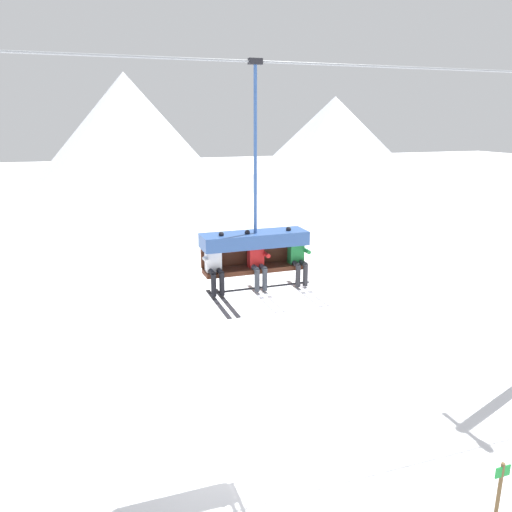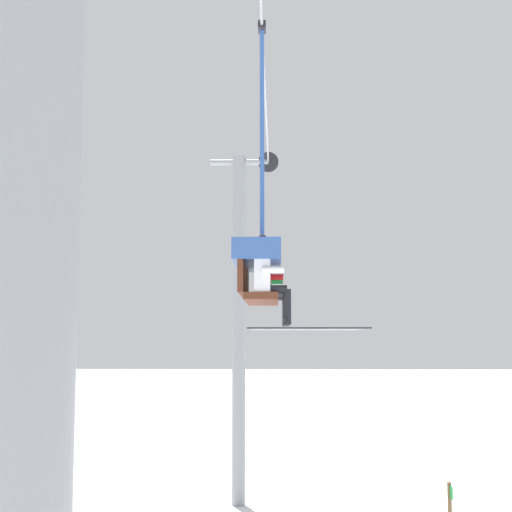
{
  "view_description": "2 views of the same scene",
  "coord_description": "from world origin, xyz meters",
  "px_view_note": "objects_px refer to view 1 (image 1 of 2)",
  "views": [
    {
      "loc": [
        -2.97,
        -10.63,
        8.09
      ],
      "look_at": [
        0.42,
        -0.95,
        5.29
      ],
      "focal_mm": 35.0,
      "sensor_mm": 36.0,
      "label": 1
    },
    {
      "loc": [
        -11.29,
        -1.01,
        4.39
      ],
      "look_at": [
        0.16,
        -0.72,
        5.59
      ],
      "focal_mm": 55.0,
      "sensor_mm": 36.0,
      "label": 2
    }
  ],
  "objects_px": {
    "skier_red": "(257,260)",
    "trail_sign": "(499,493)",
    "skier_green": "(298,256)",
    "chairlift_chair": "(254,243)",
    "skier_white": "(215,264)"
  },
  "relations": [
    {
      "from": "skier_white",
      "to": "trail_sign",
      "type": "height_order",
      "value": "skier_white"
    },
    {
      "from": "skier_white",
      "to": "trail_sign",
      "type": "bearing_deg",
      "value": -35.17
    },
    {
      "from": "skier_red",
      "to": "chairlift_chair",
      "type": "bearing_deg",
      "value": 89.11
    },
    {
      "from": "chairlift_chair",
      "to": "skier_white",
      "type": "bearing_deg",
      "value": -167.27
    },
    {
      "from": "skier_red",
      "to": "skier_green",
      "type": "xyz_separation_m",
      "value": [
        0.95,
        0.0,
        0.0
      ]
    },
    {
      "from": "chairlift_chair",
      "to": "skier_green",
      "type": "height_order",
      "value": "chairlift_chair"
    },
    {
      "from": "skier_red",
      "to": "trail_sign",
      "type": "relative_size",
      "value": 1.06
    },
    {
      "from": "chairlift_chair",
      "to": "skier_white",
      "type": "distance_m",
      "value": 1.02
    },
    {
      "from": "skier_white",
      "to": "skier_red",
      "type": "distance_m",
      "value": 0.94
    },
    {
      "from": "skier_green",
      "to": "skier_white",
      "type": "bearing_deg",
      "value": 180.0
    },
    {
      "from": "chairlift_chair",
      "to": "skier_red",
      "type": "relative_size",
      "value": 2.74
    },
    {
      "from": "chairlift_chair",
      "to": "trail_sign",
      "type": "xyz_separation_m",
      "value": [
        3.91,
        -3.63,
        -4.62
      ]
    },
    {
      "from": "skier_red",
      "to": "trail_sign",
      "type": "xyz_separation_m",
      "value": [
        3.91,
        -3.42,
        -4.29
      ]
    },
    {
      "from": "skier_red",
      "to": "trail_sign",
      "type": "distance_m",
      "value": 6.74
    },
    {
      "from": "chairlift_chair",
      "to": "skier_red",
      "type": "height_order",
      "value": "chairlift_chair"
    }
  ]
}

